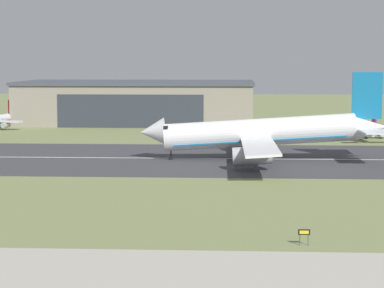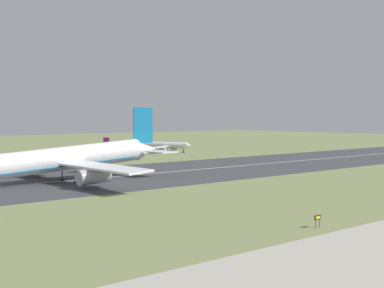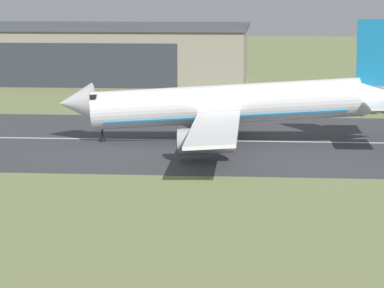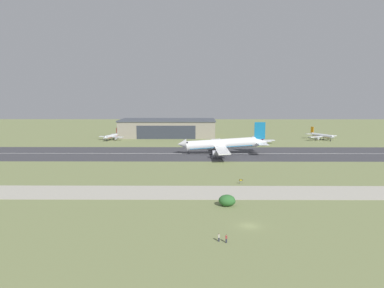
# 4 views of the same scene
# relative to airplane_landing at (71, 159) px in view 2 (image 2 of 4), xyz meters

# --- Properties ---
(ground_plane) EXTENTS (641.25, 641.25, 0.00)m
(ground_plane) POSITION_rel_airplane_landing_xyz_m (-1.19, -52.06, -5.11)
(ground_plane) COLOR #7A8451
(runway_strip) EXTENTS (401.25, 46.38, 0.06)m
(runway_strip) POSITION_rel_airplane_landing_xyz_m (-1.19, 1.65, -5.08)
(runway_strip) COLOR #3D3D42
(runway_strip) RESTS_ON ground_plane
(runway_centreline) EXTENTS (361.12, 0.70, 0.01)m
(runway_centreline) POSITION_rel_airplane_landing_xyz_m (-1.19, 1.65, -5.05)
(runway_centreline) COLOR silver
(runway_centreline) RESTS_ON runway_strip
(taxiway_road) EXTENTS (300.94, 16.74, 0.05)m
(taxiway_road) POSITION_rel_airplane_landing_xyz_m (-1.19, -75.64, -5.09)
(taxiway_road) COLOR #B2AD9E
(taxiway_road) RESTS_ON ground_plane
(airplane_landing) EXTENTS (46.50, 56.69, 16.50)m
(airplane_landing) POSITION_rel_airplane_landing_xyz_m (0.00, 0.00, 0.00)
(airplane_landing) COLOR white
(airplane_landing) RESTS_ON ground_plane
(airplane_parked_centre) EXTENTS (22.14, 24.76, 8.10)m
(airplane_parked_centre) POSITION_rel_airplane_landing_xyz_m (25.09, 39.24, -2.57)
(airplane_parked_centre) COLOR silver
(airplane_parked_centre) RESTS_ON ground_plane
(airplane_parked_east) EXTENTS (21.87, 22.52, 8.20)m
(airplane_parked_east) POSITION_rel_airplane_landing_xyz_m (72.13, 60.76, -2.35)
(airplane_parked_east) COLOR silver
(airplane_parked_east) RESTS_ON ground_plane
(runway_sign) EXTENTS (1.21, 0.13, 1.66)m
(runway_sign) POSITION_rel_airplane_landing_xyz_m (1.98, -64.45, -3.90)
(runway_sign) COLOR #4C4C51
(runway_sign) RESTS_ON ground_plane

